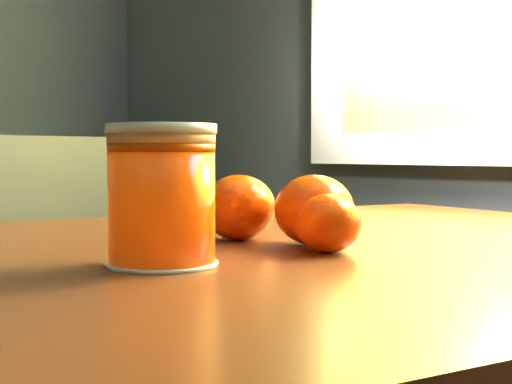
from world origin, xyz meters
TOP-DOWN VIEW (x-y plane):
  - table at (1.05, 0.15)m, footprint 1.12×0.85m
  - juice_glass at (0.93, 0.11)m, footprint 0.08×0.08m
  - orange_front at (1.10, 0.13)m, footprint 0.09×0.09m
  - orange_back at (1.07, 0.20)m, footprint 0.09×0.09m
  - orange_extra at (1.08, 0.08)m, footprint 0.07×0.07m

SIDE VIEW (x-z plane):
  - table at x=1.05m, z-range 0.29..1.06m
  - orange_extra at x=1.08m, z-range 0.78..0.83m
  - orange_back at x=1.07m, z-range 0.78..0.84m
  - orange_front at x=1.10m, z-range 0.78..0.84m
  - juice_glass at x=0.93m, z-range 0.78..0.88m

